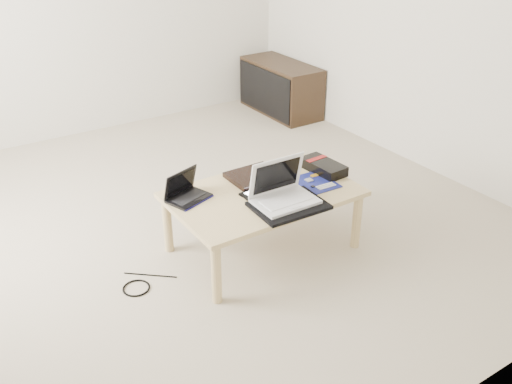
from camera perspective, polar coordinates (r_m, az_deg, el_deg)
ground at (r=3.90m, az=-6.53°, el=-3.00°), size 4.00×4.00×0.00m
coffee_table at (r=3.42m, az=0.69°, el=-0.70°), size 1.10×0.70×0.40m
media_cabinet at (r=5.78m, az=2.44°, el=10.36°), size 0.41×0.90×0.50m
book at (r=3.55m, az=-0.21°, el=1.59°), size 0.31×0.26×0.03m
netbook at (r=3.34m, az=-6.98°, el=-0.10°), size 0.28×0.24×0.17m
tablet at (r=3.37m, az=0.92°, el=-0.12°), size 0.28×0.23×0.01m
remote at (r=3.54m, az=2.22°, el=1.35°), size 0.09×0.23×0.02m
neoprene_sleeve at (r=3.24m, az=3.31°, el=-1.37°), size 0.42×0.32×0.02m
white_laptop at (r=3.25m, az=2.66°, el=-0.03°), size 0.35×0.25×0.25m
motherboard at (r=3.53m, az=6.01°, el=0.99°), size 0.22×0.27×0.01m
gpu_box at (r=3.66m, az=6.74°, el=2.54°), size 0.17×0.31×0.07m
cable_coil at (r=3.33m, az=-0.30°, el=-0.48°), size 0.13×0.13×0.01m
floor_cable_coil at (r=3.33m, az=-11.88°, el=-9.38°), size 0.21×0.21×0.01m
floor_cable_trail at (r=3.42m, az=-10.53°, el=-8.17°), size 0.25×0.21×0.01m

